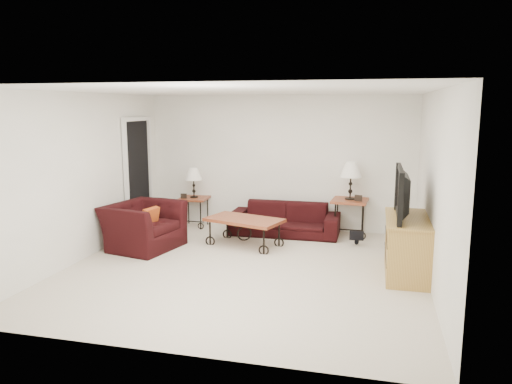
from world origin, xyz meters
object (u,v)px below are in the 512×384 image
(tv_stand, at_px, (407,246))
(television, at_px, (408,193))
(sofa, at_px, (285,219))
(armchair, at_px, (144,226))
(lamp_right, at_px, (351,181))
(backpack, at_px, (357,231))
(coffee_table, at_px, (244,232))
(side_table_left, at_px, (194,212))
(side_table_right, at_px, (349,218))
(lamp_left, at_px, (194,183))

(tv_stand, relative_size, television, 1.12)
(sofa, height_order, armchair, armchair)
(armchair, height_order, tv_stand, tv_stand)
(lamp_right, distance_m, backpack, 0.96)
(coffee_table, relative_size, backpack, 2.68)
(sofa, height_order, side_table_left, same)
(sofa, distance_m, backpack, 1.35)
(side_table_right, xyz_separation_m, television, (0.86, -1.86, 0.81))
(sofa, height_order, side_table_right, side_table_right)
(tv_stand, relative_size, backpack, 2.88)
(side_table_left, xyz_separation_m, coffee_table, (1.28, -1.04, -0.05))
(side_table_left, relative_size, armchair, 0.50)
(side_table_right, bearing_deg, sofa, -171.04)
(tv_stand, distance_m, backpack, 1.51)
(sofa, height_order, lamp_left, lamp_left)
(lamp_right, height_order, coffee_table, lamp_right)
(side_table_right, relative_size, lamp_left, 1.17)
(sofa, distance_m, tv_stand, 2.63)
(lamp_left, distance_m, lamp_right, 2.95)
(coffee_table, xyz_separation_m, tv_stand, (2.54, -0.82, 0.17))
(side_table_right, bearing_deg, armchair, -154.01)
(lamp_left, bearing_deg, sofa, -5.71)
(armchair, bearing_deg, coffee_table, -58.98)
(sofa, distance_m, lamp_right, 1.36)
(sofa, relative_size, backpack, 4.22)
(lamp_right, xyz_separation_m, backpack, (0.16, -0.54, -0.77))
(lamp_left, xyz_separation_m, tv_stand, (3.83, -1.86, -0.46))
(side_table_right, relative_size, armchair, 0.59)
(coffee_table, xyz_separation_m, television, (2.52, -0.82, 0.91))
(television, xyz_separation_m, backpack, (-0.70, 1.32, -0.91))
(lamp_right, xyz_separation_m, armchair, (-3.22, -1.57, -0.63))
(sofa, bearing_deg, side_table_left, 174.29)
(television, bearing_deg, coffee_table, -108.01)
(lamp_left, xyz_separation_m, backpack, (3.10, -0.54, -0.63))
(sofa, bearing_deg, lamp_left, 174.29)
(tv_stand, bearing_deg, armchair, 175.94)
(side_table_left, distance_m, side_table_right, 2.94)
(side_table_right, distance_m, television, 2.21)
(lamp_right, bearing_deg, tv_stand, -64.66)
(side_table_left, distance_m, lamp_right, 3.03)
(side_table_right, height_order, tv_stand, tv_stand)
(tv_stand, bearing_deg, side_table_right, 115.34)
(coffee_table, bearing_deg, side_table_right, 32.13)
(lamp_left, bearing_deg, side_table_right, 0.00)
(side_table_left, relative_size, backpack, 1.24)
(armchair, xyz_separation_m, tv_stand, (4.11, -0.29, 0.03))
(lamp_left, relative_size, television, 0.48)
(side_table_right, relative_size, coffee_table, 0.54)
(coffee_table, relative_size, armchair, 1.08)
(side_table_left, bearing_deg, television, -26.08)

